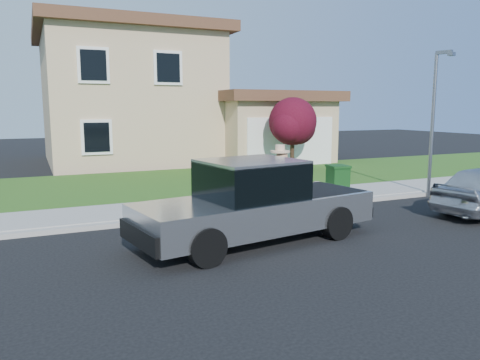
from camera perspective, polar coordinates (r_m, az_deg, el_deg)
name	(u,v)px	position (r m, az deg, el deg)	size (l,w,h in m)	color
ground	(287,244)	(10.00, 5.72, -7.75)	(80.00, 80.00, 0.00)	black
curb	(266,210)	(12.92, 3.16, -3.65)	(40.00, 0.20, 0.12)	gray
sidewalk	(249,202)	(13.88, 1.07, -2.70)	(40.00, 2.00, 0.15)	gray
lawn	(199,181)	(17.99, -5.06, -0.16)	(40.00, 7.00, 0.10)	#234A15
house	(154,102)	(25.43, -10.41, 9.39)	(14.00, 11.30, 6.85)	tan
pickup_truck	(255,204)	(9.95, 1.86, -2.90)	(5.60, 2.66, 1.77)	black
woman	(280,186)	(11.57, 4.84, -0.78)	(0.75, 0.62, 1.95)	tan
ornamental_tree	(293,124)	(20.87, 6.50, 6.84)	(2.34, 2.11, 3.21)	black
trash_bin	(338,180)	(14.71, 11.82, -0.03)	(0.68, 0.75, 0.95)	#103C13
street_lamp	(435,115)	(16.03, 22.63, 7.29)	(0.33, 0.60, 4.57)	slate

